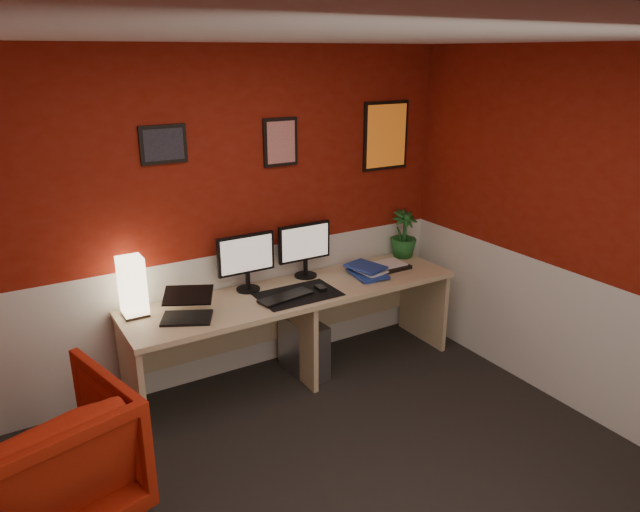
% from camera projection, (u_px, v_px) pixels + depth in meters
% --- Properties ---
extents(ground, '(4.00, 3.50, 0.01)m').
position_uv_depth(ground, '(339.00, 510.00, 3.32)').
color(ground, black).
rests_on(ground, ground).
extents(ceiling, '(4.00, 3.50, 0.01)m').
position_uv_depth(ceiling, '(345.00, 37.00, 2.51)').
color(ceiling, white).
rests_on(ceiling, ground).
extents(wall_back, '(4.00, 0.01, 2.50)m').
position_uv_depth(wall_back, '(212.00, 223.00, 4.33)').
color(wall_back, maroon).
rests_on(wall_back, ground).
extents(wall_right, '(0.01, 3.50, 2.50)m').
position_uv_depth(wall_right, '(596.00, 243.00, 3.89)').
color(wall_right, maroon).
rests_on(wall_right, ground).
extents(wainscot_back, '(4.00, 0.01, 1.00)m').
position_uv_depth(wainscot_back, '(218.00, 317.00, 4.57)').
color(wainscot_back, silver).
rests_on(wainscot_back, ground).
extents(wainscot_right, '(0.01, 3.50, 1.00)m').
position_uv_depth(wainscot_right, '(580.00, 345.00, 4.13)').
color(wainscot_right, silver).
rests_on(wainscot_right, ground).
extents(desk, '(2.60, 0.65, 0.73)m').
position_uv_depth(desk, '(297.00, 334.00, 4.59)').
color(desk, tan).
rests_on(desk, ground).
extents(shoji_lamp, '(0.16, 0.16, 0.40)m').
position_uv_depth(shoji_lamp, '(133.00, 288.00, 3.98)').
color(shoji_lamp, '#FFE5B2').
rests_on(shoji_lamp, desk).
extents(laptop, '(0.40, 0.35, 0.22)m').
position_uv_depth(laptop, '(186.00, 304.00, 3.95)').
color(laptop, black).
rests_on(laptop, desk).
extents(monitor_left, '(0.45, 0.06, 0.58)m').
position_uv_depth(monitor_left, '(247.00, 254.00, 4.38)').
color(monitor_left, black).
rests_on(monitor_left, desk).
extents(monitor_right, '(0.45, 0.06, 0.58)m').
position_uv_depth(monitor_right, '(305.00, 242.00, 4.66)').
color(monitor_right, black).
rests_on(monitor_right, desk).
extents(desk_mat, '(0.60, 0.38, 0.01)m').
position_uv_depth(desk_mat, '(298.00, 294.00, 4.39)').
color(desk_mat, black).
rests_on(desk_mat, desk).
extents(keyboard, '(0.44, 0.20, 0.02)m').
position_uv_depth(keyboard, '(286.00, 297.00, 4.32)').
color(keyboard, black).
rests_on(keyboard, desk_mat).
extents(mouse, '(0.06, 0.10, 0.03)m').
position_uv_depth(mouse, '(321.00, 288.00, 4.46)').
color(mouse, black).
rests_on(mouse, desk_mat).
extents(book_bottom, '(0.28, 0.35, 0.03)m').
position_uv_depth(book_bottom, '(354.00, 276.00, 4.71)').
color(book_bottom, navy).
rests_on(book_bottom, desk).
extents(book_middle, '(0.23, 0.29, 0.02)m').
position_uv_depth(book_middle, '(359.00, 273.00, 4.72)').
color(book_middle, silver).
rests_on(book_middle, book_bottom).
extents(book_top, '(0.29, 0.35, 0.03)m').
position_uv_depth(book_top, '(356.00, 271.00, 4.69)').
color(book_top, navy).
rests_on(book_top, book_middle).
extents(zen_tray, '(0.35, 0.25, 0.03)m').
position_uv_depth(zen_tray, '(386.00, 266.00, 4.93)').
color(zen_tray, black).
rests_on(zen_tray, desk).
extents(potted_plant, '(0.24, 0.24, 0.41)m').
position_uv_depth(potted_plant, '(404.00, 234.00, 5.15)').
color(potted_plant, '#19591E').
rests_on(potted_plant, desk).
extents(pc_tower, '(0.23, 0.46, 0.45)m').
position_uv_depth(pc_tower, '(304.00, 347.00, 4.69)').
color(pc_tower, '#99999E').
rests_on(pc_tower, ground).
extents(armchair, '(1.02, 1.04, 0.78)m').
position_uv_depth(armchair, '(43.00, 459.00, 3.14)').
color(armchair, '#AE210C').
rests_on(armchair, ground).
extents(art_left, '(0.32, 0.02, 0.26)m').
position_uv_depth(art_left, '(163.00, 144.00, 3.97)').
color(art_left, black).
rests_on(art_left, wall_back).
extents(art_center, '(0.28, 0.02, 0.36)m').
position_uv_depth(art_center, '(280.00, 142.00, 4.42)').
color(art_center, red).
rests_on(art_center, wall_back).
extents(art_right, '(0.44, 0.02, 0.56)m').
position_uv_depth(art_right, '(386.00, 136.00, 4.90)').
color(art_right, orange).
rests_on(art_right, wall_back).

